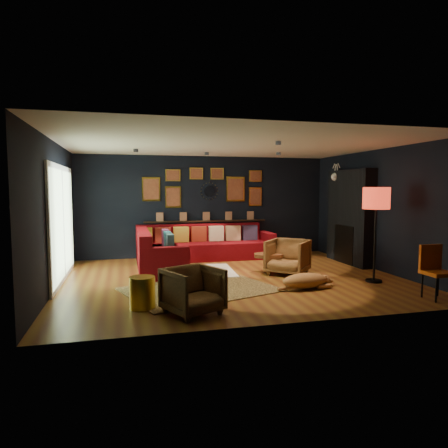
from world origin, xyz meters
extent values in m
plane|color=brown|center=(0.00, 0.00, 0.00)|extent=(6.50, 6.50, 0.00)
plane|color=black|center=(0.00, 2.75, 1.30)|extent=(6.50, 0.00, 6.50)
plane|color=black|center=(0.00, -2.75, 1.30)|extent=(6.50, 0.00, 6.50)
plane|color=black|center=(-3.25, 0.00, 1.30)|extent=(0.00, 5.50, 5.50)
plane|color=black|center=(3.25, 0.00, 1.30)|extent=(0.00, 5.50, 5.50)
plane|color=silver|center=(0.00, 0.00, 2.60)|extent=(6.50, 6.50, 0.00)
cube|color=maroon|center=(-0.20, 2.25, 0.21)|extent=(3.20, 0.95, 0.42)
cube|color=maroon|center=(-0.20, 2.60, 0.63)|extent=(3.20, 0.24, 0.46)
cube|color=maroon|center=(1.50, 2.25, 0.32)|extent=(0.22, 0.95, 0.64)
cube|color=maroon|center=(-1.32, 1.15, 0.21)|extent=(0.95, 2.20, 0.42)
cube|color=maroon|center=(-1.68, 1.15, 0.63)|extent=(0.24, 2.20, 0.46)
cube|color=maroon|center=(-1.32, 0.15, 0.32)|extent=(0.95, 0.22, 0.64)
cube|color=gold|center=(-1.60, 2.40, 0.62)|extent=(0.38, 0.14, 0.38)
cube|color=maroon|center=(-1.15, 2.40, 0.62)|extent=(0.38, 0.14, 0.38)
cube|color=gold|center=(-0.70, 2.40, 0.62)|extent=(0.38, 0.14, 0.38)
cube|color=maroon|center=(-0.25, 2.40, 0.62)|extent=(0.38, 0.14, 0.38)
cube|color=#F8EBBD|center=(0.20, 2.40, 0.62)|extent=(0.38, 0.14, 0.38)
cube|color=tan|center=(0.65, 2.40, 0.62)|extent=(0.38, 0.14, 0.38)
cube|color=#322C4A|center=(1.10, 2.40, 0.62)|extent=(0.38, 0.14, 0.38)
cube|color=#53234C|center=(-1.15, 1.85, 0.62)|extent=(0.14, 0.38, 0.38)
cube|color=#174F5F|center=(-1.15, 1.35, 0.62)|extent=(0.14, 0.38, 0.38)
cube|color=#264E58|center=(-1.15, 0.85, 0.62)|extent=(0.14, 0.38, 0.38)
cube|color=black|center=(0.00, 2.68, 0.92)|extent=(3.20, 0.12, 0.04)
cube|color=gold|center=(-1.40, 2.72, 1.75)|extent=(0.45, 0.03, 0.60)
cube|color=brown|center=(-1.40, 2.70, 1.75)|extent=(0.38, 0.01, 0.51)
cube|color=gold|center=(-0.85, 2.72, 1.55)|extent=(0.40, 0.03, 0.55)
cube|color=brown|center=(-0.85, 2.70, 1.55)|extent=(0.34, 0.01, 0.47)
cube|color=gold|center=(-0.85, 2.72, 2.10)|extent=(0.38, 0.03, 0.30)
cube|color=brown|center=(-0.85, 2.70, 2.10)|extent=(0.32, 0.01, 0.25)
cube|color=gold|center=(0.80, 2.72, 1.75)|extent=(0.50, 0.03, 0.65)
cube|color=brown|center=(0.80, 2.70, 1.75)|extent=(0.42, 0.01, 0.55)
cube|color=gold|center=(1.35, 2.72, 1.55)|extent=(0.35, 0.03, 0.50)
cube|color=brown|center=(1.35, 2.70, 1.55)|extent=(0.30, 0.01, 0.42)
cube|color=gold|center=(1.35, 2.72, 2.10)|extent=(0.35, 0.03, 0.30)
cube|color=brown|center=(1.35, 2.70, 2.10)|extent=(0.30, 0.01, 0.25)
cube|color=gold|center=(-0.25, 2.72, 2.15)|extent=(0.35, 0.03, 0.30)
cube|color=brown|center=(-0.25, 2.70, 2.15)|extent=(0.30, 0.01, 0.25)
cube|color=gold|center=(0.30, 2.72, 2.15)|extent=(0.35, 0.03, 0.30)
cube|color=brown|center=(0.30, 2.70, 2.15)|extent=(0.30, 0.01, 0.25)
cylinder|color=silver|center=(0.10, 2.72, 1.70)|extent=(0.28, 0.03, 0.28)
cone|color=gold|center=(0.32, 2.72, 1.70)|extent=(0.03, 0.16, 0.03)
cone|color=gold|center=(0.30, 2.72, 1.78)|extent=(0.04, 0.16, 0.04)
cone|color=gold|center=(0.26, 2.72, 1.86)|extent=(0.04, 0.16, 0.04)
cone|color=gold|center=(0.18, 2.72, 1.90)|extent=(0.04, 0.16, 0.04)
cone|color=gold|center=(0.10, 2.72, 1.92)|extent=(0.03, 0.16, 0.03)
cone|color=gold|center=(0.02, 2.72, 1.90)|extent=(0.04, 0.16, 0.04)
cone|color=gold|center=(-0.06, 2.72, 1.86)|extent=(0.04, 0.16, 0.04)
cone|color=gold|center=(-0.10, 2.72, 1.78)|extent=(0.04, 0.16, 0.04)
cone|color=gold|center=(-0.12, 2.72, 1.70)|extent=(0.03, 0.16, 0.03)
cone|color=gold|center=(-0.10, 2.72, 1.62)|extent=(0.04, 0.16, 0.04)
cone|color=gold|center=(-0.06, 2.72, 1.54)|extent=(0.04, 0.16, 0.04)
cone|color=gold|center=(0.02, 2.72, 1.50)|extent=(0.04, 0.16, 0.04)
cone|color=gold|center=(0.10, 2.72, 1.48)|extent=(0.03, 0.16, 0.03)
cone|color=gold|center=(0.18, 2.72, 1.50)|extent=(0.04, 0.16, 0.04)
cone|color=gold|center=(0.26, 2.72, 1.54)|extent=(0.04, 0.16, 0.04)
cone|color=gold|center=(0.30, 2.72, 1.62)|extent=(0.04, 0.16, 0.04)
cube|color=black|center=(3.10, 0.90, 1.10)|extent=(0.30, 1.60, 2.20)
cube|color=black|center=(3.04, 0.90, 0.45)|extent=(0.20, 0.80, 0.90)
cone|color=white|center=(3.19, 1.40, 2.05)|extent=(0.35, 0.28, 0.28)
sphere|color=white|center=(2.97, 1.40, 2.05)|extent=(0.20, 0.20, 0.20)
cylinder|color=white|center=(2.99, 1.34, 2.22)|extent=(0.02, 0.10, 0.28)
cylinder|color=white|center=(2.99, 1.46, 2.22)|extent=(0.02, 0.10, 0.28)
cube|color=white|center=(-3.22, 0.60, 1.10)|extent=(0.04, 2.80, 2.20)
cube|color=#B8DAA6|center=(-3.20, 0.60, 1.10)|extent=(0.01, 2.60, 2.00)
cube|color=white|center=(-3.19, 0.60, 1.10)|extent=(0.02, 0.06, 2.00)
cylinder|color=black|center=(-1.80, 1.20, 2.56)|extent=(0.10, 0.10, 0.06)
cylinder|color=black|center=(-0.20, 1.60, 2.56)|extent=(0.10, 0.10, 0.06)
cylinder|color=black|center=(1.40, 1.20, 2.56)|extent=(0.10, 0.10, 0.06)
cylinder|color=black|center=(0.60, -0.80, 2.56)|extent=(0.10, 0.10, 0.06)
cube|color=white|center=(-0.80, 0.76, 0.01)|extent=(2.04, 1.55, 0.03)
cube|color=tan|center=(-0.80, -0.75, 0.01)|extent=(2.90, 2.46, 0.01)
cylinder|color=brown|center=(0.77, 0.27, 0.17)|extent=(0.09, 0.09, 0.29)
cylinder|color=brown|center=(1.04, 0.27, 0.17)|extent=(0.09, 0.09, 0.29)
cylinder|color=brown|center=(0.91, 0.59, 0.17)|extent=(0.09, 0.09, 0.29)
cylinder|color=#A71B23|center=(-1.30, 1.33, 0.18)|extent=(0.47, 0.47, 0.31)
imported|color=#AC6E33|center=(-1.14, -2.05, 0.36)|extent=(0.92, 0.90, 0.73)
imported|color=#AC6E33|center=(1.18, 0.08, 0.40)|extent=(1.06, 1.05, 0.79)
cylinder|color=gold|center=(-1.82, -1.61, 0.24)|extent=(0.38, 0.38, 0.47)
cylinder|color=black|center=(2.60, -2.40, 0.21)|extent=(0.03, 0.03, 0.42)
cylinder|color=black|center=(2.60, -2.10, 0.21)|extent=(0.03, 0.03, 0.42)
cylinder|color=black|center=(2.90, -2.10, 0.21)|extent=(0.03, 0.03, 0.42)
cube|color=orange|center=(2.75, -2.25, 0.42)|extent=(0.40, 0.40, 0.06)
cube|color=orange|center=(2.75, -2.08, 0.66)|extent=(0.40, 0.05, 0.40)
cylinder|color=black|center=(2.50, -0.95, 0.02)|extent=(0.30, 0.30, 0.04)
cylinder|color=black|center=(2.50, -0.95, 0.76)|extent=(0.04, 0.04, 1.44)
cylinder|color=red|center=(2.50, -0.95, 1.58)|extent=(0.49, 0.49, 0.41)
camera|label=1|loc=(-2.04, -7.48, 1.75)|focal=32.00mm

